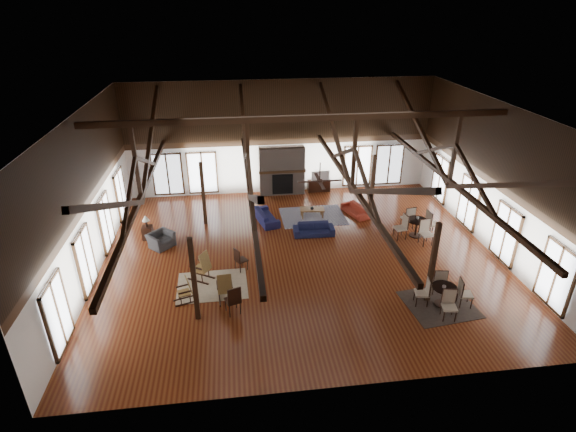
{
  "coord_description": "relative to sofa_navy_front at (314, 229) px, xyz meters",
  "views": [
    {
      "loc": [
        -2.53,
        -15.77,
        9.68
      ],
      "look_at": [
        -0.39,
        1.0,
        1.39
      ],
      "focal_mm": 28.0,
      "sensor_mm": 36.0,
      "label": 1
    }
  ],
  "objects": [
    {
      "name": "wall_front",
      "position": [
        -0.88,
        -8.76,
        2.73
      ],
      "size": [
        16.0,
        0.02,
        6.0
      ],
      "primitive_type": "cube",
      "color": "white",
      "rests_on": "floor"
    },
    {
      "name": "side_chair_b",
      "position": [
        -3.67,
        -5.22,
        0.38
      ],
      "size": [
        0.6,
        0.6,
        1.11
      ],
      "rotation": [
        0.0,
        0.0,
        0.35
      ],
      "color": "black",
      "rests_on": "floor"
    },
    {
      "name": "side_table_lamp",
      "position": [
        -7.35,
        0.57,
        0.17
      ],
      "size": [
        0.45,
        0.45,
        1.15
      ],
      "color": "black",
      "rests_on": "floor"
    },
    {
      "name": "wall_back",
      "position": [
        -0.88,
        5.24,
        2.73
      ],
      "size": [
        16.0,
        0.02,
        6.0
      ],
      "primitive_type": "cube",
      "color": "white",
      "rests_on": "floor"
    },
    {
      "name": "coffee_table",
      "position": [
        0.24,
        1.79,
        0.12
      ],
      "size": [
        1.22,
        0.69,
        0.45
      ],
      "rotation": [
        0.0,
        0.0,
        -0.09
      ],
      "color": "brown",
      "rests_on": "floor"
    },
    {
      "name": "ceiling",
      "position": [
        -0.88,
        -1.76,
        5.73
      ],
      "size": [
        16.0,
        14.0,
        0.02
      ],
      "primitive_type": "cube",
      "color": "black",
      "rests_on": "wall_back"
    },
    {
      "name": "tv_console",
      "position": [
        1.18,
        4.99,
        0.04
      ],
      "size": [
        1.22,
        0.46,
        0.61
      ],
      "primitive_type": "cube",
      "color": "black",
      "rests_on": "floor"
    },
    {
      "name": "cup_far",
      "position": [
        4.55,
        -0.58,
        0.58
      ],
      "size": [
        0.16,
        0.16,
        0.1
      ],
      "primitive_type": "imported",
      "rotation": [
        0.0,
        0.0,
        -0.25
      ],
      "color": "#B2B2B2",
      "rests_on": "cafe_table_far"
    },
    {
      "name": "post_grid",
      "position": [
        -0.88,
        -1.76,
        1.26
      ],
      "size": [
        8.16,
        7.16,
        3.05
      ],
      "color": "black",
      "rests_on": "floor"
    },
    {
      "name": "rocking_chair_a",
      "position": [
        -4.78,
        -3.01,
        0.3
      ],
      "size": [
        1.05,
        0.91,
        1.2
      ],
      "rotation": [
        0.0,
        0.0,
        1.02
      ],
      "color": "olive",
      "rests_on": "floor"
    },
    {
      "name": "rug_tan",
      "position": [
        -4.45,
        -3.44,
        -0.26
      ],
      "size": [
        2.61,
        2.07,
        0.01
      ],
      "primitive_type": "cube",
      "rotation": [
        0.0,
        0.0,
        0.02
      ],
      "color": "#C6AB89",
      "rests_on": "floor"
    },
    {
      "name": "vase",
      "position": [
        0.22,
        1.71,
        0.27
      ],
      "size": [
        0.22,
        0.22,
        0.17
      ],
      "primitive_type": "imported",
      "rotation": [
        0.0,
        0.0,
        0.39
      ],
      "color": "#B2B2B2",
      "rests_on": "coffee_table"
    },
    {
      "name": "cafe_table_far",
      "position": [
        4.51,
        -0.67,
        0.29
      ],
      "size": [
        2.16,
        2.16,
        1.1
      ],
      "rotation": [
        0.0,
        0.0,
        0.15
      ],
      "color": "black",
      "rests_on": "floor"
    },
    {
      "name": "fireplace",
      "position": [
        -0.88,
        4.91,
        1.02
      ],
      "size": [
        2.5,
        0.69,
        2.6
      ],
      "color": "#746459",
      "rests_on": "floor"
    },
    {
      "name": "rug_navy",
      "position": [
        0.29,
        1.86,
        -0.26
      ],
      "size": [
        3.11,
        2.36,
        0.01
      ],
      "primitive_type": "cube",
      "rotation": [
        0.0,
        0.0,
        0.02
      ],
      "color": "#16163F",
      "rests_on": "floor"
    },
    {
      "name": "cafe_table_near",
      "position": [
        3.53,
        -5.6,
        0.25
      ],
      "size": [
        2.02,
        2.02,
        1.03
      ],
      "rotation": [
        0.0,
        0.0,
        -0.18
      ],
      "color": "black",
      "rests_on": "floor"
    },
    {
      "name": "roof_truss",
      "position": [
        -0.88,
        -1.76,
        3.76
      ],
      "size": [
        15.6,
        14.07,
        3.14
      ],
      "color": "black",
      "rests_on": "wall_back"
    },
    {
      "name": "side_chair_a",
      "position": [
        -3.41,
        -2.53,
        0.3
      ],
      "size": [
        0.56,
        0.56,
        0.97
      ],
      "rotation": [
        0.0,
        0.0,
        -1.04
      ],
      "color": "black",
      "rests_on": "floor"
    },
    {
      "name": "sofa_orange",
      "position": [
        2.4,
        1.82,
        -0.02
      ],
      "size": [
        1.78,
        1.17,
        0.48
      ],
      "primitive_type": "imported",
      "rotation": [
        0.0,
        0.0,
        -1.22
      ],
      "color": "maroon",
      "rests_on": "floor"
    },
    {
      "name": "rocking_chair_b",
      "position": [
        -3.96,
        -4.41,
        0.26
      ],
      "size": [
        0.53,
        0.9,
        1.12
      ],
      "rotation": [
        0.0,
        0.0,
        0.08
      ],
      "color": "olive",
      "rests_on": "floor"
    },
    {
      "name": "armchair",
      "position": [
        -6.68,
        -0.21,
        0.05
      ],
      "size": [
        1.3,
        1.3,
        0.64
      ],
      "primitive_type": "imported",
      "rotation": [
        0.0,
        0.0,
        0.8
      ],
      "color": "#2F2E31",
      "rests_on": "floor"
    },
    {
      "name": "cup_near",
      "position": [
        3.46,
        -5.67,
        0.53
      ],
      "size": [
        0.16,
        0.16,
        0.1
      ],
      "primitive_type": "imported",
      "rotation": [
        0.0,
        0.0,
        0.33
      ],
      "color": "#B2B2B2",
      "rests_on": "cafe_table_near"
    },
    {
      "name": "rocking_chair_c",
      "position": [
        -5.3,
        -4.26,
        0.19
      ],
      "size": [
        0.83,
        0.6,
        0.97
      ],
      "rotation": [
        0.0,
        0.0,
        1.87
      ],
      "color": "olive",
      "rests_on": "floor"
    },
    {
      "name": "wall_left",
      "position": [
        -8.88,
        -1.76,
        2.73
      ],
      "size": [
        0.02,
        14.0,
        6.0
      ],
      "primitive_type": "cube",
      "color": "white",
      "rests_on": "floor"
    },
    {
      "name": "sofa_navy_left",
      "position": [
        -2.01,
        1.6,
        0.01
      ],
      "size": [
        2.05,
        1.2,
        0.56
      ],
      "primitive_type": "imported",
      "rotation": [
        0.0,
        0.0,
        1.82
      ],
      "color": "#171741",
      "rests_on": "floor"
    },
    {
      "name": "ceiling_fan",
      "position": [
        -0.38,
        -2.76,
        3.47
      ],
      "size": [
        1.6,
        1.6,
        0.75
      ],
      "color": "black",
      "rests_on": "roof_truss"
    },
    {
      "name": "rug_dark",
      "position": [
        3.44,
        -5.6,
        -0.26
      ],
      "size": [
        2.52,
        2.34,
        0.01
      ],
      "primitive_type": "cube",
      "rotation": [
        0.0,
        0.0,
        0.12
      ],
      "color": "black",
      "rests_on": "floor"
    },
    {
      "name": "floor",
      "position": [
        -0.88,
        -1.76,
        -0.27
      ],
      "size": [
        16.0,
        16.0,
        0.0
      ],
      "primitive_type": "plane",
      "color": "brown",
      "rests_on": "ground"
    },
    {
      "name": "sofa_navy_front",
      "position": [
        0.0,
        0.0,
        0.0
      ],
      "size": [
        1.83,
        0.74,
        0.53
      ],
      "primitive_type": "imported",
      "rotation": [
        0.0,
        0.0,
        -0.02
      ],
      "color": "#15183A",
      "rests_on": "floor"
    },
    {
      "name": "television",
      "position": [
        1.22,
        4.99,
        0.63
      ],
      "size": [
        1.01,
        0.24,
        0.58
      ],
      "primitive_type": "imported",
      "rotation": [
        0.0,
        0.0,
        0.11
      ],
      "color": "#B2B2B2",
      "rests_on": "tv_console"
    },
    {
      "name": "wall_right",
      "position": [
        7.12,
        -1.76,
        2.73
      ],
      "size": [
        0.02,
        14.0,
        6.0
      ],
      "primitive_type": "cube",
      "color": "white",
      "rests_on": "floor"
    }
  ]
}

